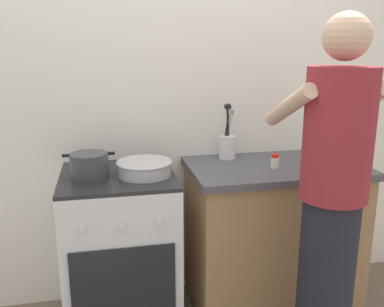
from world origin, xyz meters
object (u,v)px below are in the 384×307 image
object	(u,v)px
mixing_bowl	(144,167)
pot	(89,166)
oil_bottle	(317,150)
person	(331,206)
stove_range	(121,251)
utensil_crock	(228,141)
spice_bottle	(275,161)

from	to	relation	value
mixing_bowl	pot	bearing A→B (deg)	179.78
oil_bottle	person	world-z (taller)	person
stove_range	pot	distance (m)	0.54
utensil_crock	mixing_bowl	bearing A→B (deg)	-155.25
stove_range	person	world-z (taller)	person
stove_range	oil_bottle	size ratio (longest dim) A/B	4.00
spice_bottle	person	world-z (taller)	person
stove_range	person	xyz separation A→B (m)	(0.93, -0.56, 0.41)
spice_bottle	oil_bottle	xyz separation A→B (m)	(0.25, -0.00, 0.05)
stove_range	person	distance (m)	1.16
pot	person	xyz separation A→B (m)	(1.07, -0.52, -0.11)
oil_bottle	person	size ratio (longest dim) A/B	0.13
person	stove_range	bearing A→B (deg)	149.02
pot	spice_bottle	xyz separation A→B (m)	(1.01, -0.02, -0.03)
stove_range	mixing_bowl	xyz separation A→B (m)	(0.14, -0.04, 0.49)
utensil_crock	person	xyz separation A→B (m)	(0.26, -0.76, -0.15)
utensil_crock	spice_bottle	xyz separation A→B (m)	(0.20, -0.26, -0.07)
stove_range	utensil_crock	size ratio (longest dim) A/B	2.69
mixing_bowl	oil_bottle	world-z (taller)	oil_bottle
pot	mixing_bowl	size ratio (longest dim) A/B	0.88
stove_range	utensil_crock	xyz separation A→B (m)	(0.67, 0.20, 0.56)
pot	spice_bottle	bearing A→B (deg)	-0.92
utensil_crock	oil_bottle	world-z (taller)	utensil_crock
stove_range	oil_bottle	world-z (taller)	oil_bottle
pot	oil_bottle	distance (m)	1.26
oil_bottle	pot	bearing A→B (deg)	179.24
utensil_crock	pot	bearing A→B (deg)	-163.31
pot	oil_bottle	bearing A→B (deg)	-0.76
pot	mixing_bowl	world-z (taller)	pot
person	mixing_bowl	bearing A→B (deg)	146.95
utensil_crock	stove_range	bearing A→B (deg)	-163.41
mixing_bowl	oil_bottle	size ratio (longest dim) A/B	1.31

